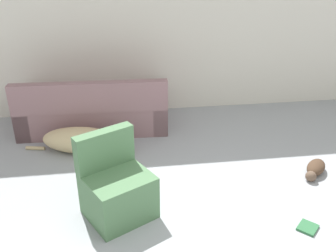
{
  "coord_description": "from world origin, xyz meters",
  "views": [
    {
      "loc": [
        -1.09,
        -1.97,
        2.37
      ],
      "look_at": [
        -0.58,
        1.66,
        0.6
      ],
      "focal_mm": 40.0,
      "sensor_mm": 36.0,
      "label": 1
    }
  ],
  "objects_px": {
    "couch": "(94,112)",
    "book_green": "(308,228)",
    "dog": "(85,141)",
    "cat": "(315,169)",
    "side_chair": "(116,188)"
  },
  "relations": [
    {
      "from": "cat",
      "to": "book_green",
      "type": "relative_size",
      "value": 1.87
    },
    {
      "from": "side_chair",
      "to": "dog",
      "type": "bearing_deg",
      "value": 78.45
    },
    {
      "from": "couch",
      "to": "dog",
      "type": "bearing_deg",
      "value": 83.71
    },
    {
      "from": "couch",
      "to": "book_green",
      "type": "distance_m",
      "value": 3.18
    },
    {
      "from": "dog",
      "to": "side_chair",
      "type": "height_order",
      "value": "side_chair"
    },
    {
      "from": "book_green",
      "to": "side_chair",
      "type": "distance_m",
      "value": 1.83
    },
    {
      "from": "cat",
      "to": "side_chair",
      "type": "bearing_deg",
      "value": -38.33
    },
    {
      "from": "side_chair",
      "to": "couch",
      "type": "bearing_deg",
      "value": 70.02
    },
    {
      "from": "couch",
      "to": "cat",
      "type": "height_order",
      "value": "couch"
    },
    {
      "from": "couch",
      "to": "dog",
      "type": "relative_size",
      "value": 1.47
    },
    {
      "from": "couch",
      "to": "dog",
      "type": "distance_m",
      "value": 0.69
    },
    {
      "from": "cat",
      "to": "couch",
      "type": "bearing_deg",
      "value": -79.67
    },
    {
      "from": "book_green",
      "to": "cat",
      "type": "bearing_deg",
      "value": 59.39
    },
    {
      "from": "couch",
      "to": "side_chair",
      "type": "height_order",
      "value": "side_chair"
    },
    {
      "from": "book_green",
      "to": "side_chair",
      "type": "bearing_deg",
      "value": 164.74
    }
  ]
}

